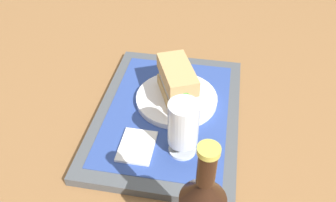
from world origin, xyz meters
name	(u,v)px	position (x,y,z in m)	size (l,w,h in m)	color
ground_plane	(168,117)	(0.00, 0.00, 0.00)	(3.00, 3.00, 0.00)	olive
tray	(168,114)	(0.00, 0.00, 0.01)	(0.44, 0.32, 0.02)	#4C5156
placemat	(168,111)	(0.00, 0.00, 0.02)	(0.38, 0.27, 0.00)	#2D4793
plate	(177,99)	(-0.04, 0.01, 0.03)	(0.19, 0.19, 0.01)	white
sandwich	(177,83)	(-0.03, 0.02, 0.08)	(0.14, 0.11, 0.08)	tan
beer_glass	(183,127)	(0.11, 0.05, 0.09)	(0.06, 0.06, 0.12)	silver
napkin_folded	(137,146)	(0.12, -0.04, 0.02)	(0.09, 0.07, 0.01)	white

